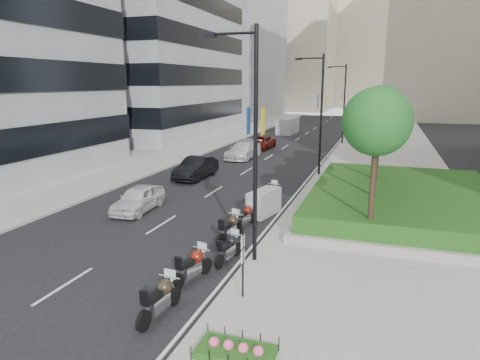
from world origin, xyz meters
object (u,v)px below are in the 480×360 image
at_px(lamp_post_2, 343,100).
at_px(motorcycle_5, 264,203).
at_px(lamp_post_0, 252,135).
at_px(car_b, 196,168).
at_px(motorcycle_3, 230,228).
at_px(car_c, 243,150).
at_px(motorcycle_2, 229,248).
at_px(motorcycle_4, 245,216).
at_px(lamp_post_1, 319,109).
at_px(parking_sign, 243,259).
at_px(delivery_van, 287,126).
at_px(car_d, 260,143).
at_px(motorcycle_0, 160,299).
at_px(car_a, 138,199).
at_px(motorcycle_1, 193,266).
at_px(motorcycle_6, 270,194).

distance_m(lamp_post_2, motorcycle_5, 29.20).
relative_size(lamp_post_0, car_b, 1.87).
xyz_separation_m(motorcycle_3, car_c, (-6.17, 20.66, 0.16)).
distance_m(motorcycle_2, motorcycle_4, 4.27).
bearing_deg(motorcycle_4, lamp_post_2, 11.04).
bearing_deg(motorcycle_4, motorcycle_3, -167.20).
xyz_separation_m(lamp_post_1, parking_sign, (0.66, -20.00, -3.61)).
bearing_deg(motorcycle_5, delivery_van, 24.00).
distance_m(lamp_post_2, motorcycle_2, 35.47).
distance_m(motorcycle_4, delivery_van, 39.91).
xyz_separation_m(motorcycle_3, car_d, (-6.27, 26.79, 0.07)).
bearing_deg(motorcycle_0, lamp_post_0, -11.31).
xyz_separation_m(parking_sign, car_a, (-8.64, 7.68, -0.75)).
relative_size(lamp_post_2, car_d, 1.83).
bearing_deg(lamp_post_1, lamp_post_0, -90.00).
distance_m(lamp_post_0, parking_sign, 4.74).
height_order(lamp_post_0, car_d, lamp_post_0).
height_order(motorcycle_2, motorcycle_5, motorcycle_5).
bearing_deg(lamp_post_0, car_b, 122.28).
relative_size(lamp_post_2, motorcycle_1, 4.10).
relative_size(car_a, car_c, 0.77).
distance_m(motorcycle_0, motorcycle_4, 8.77).
height_order(parking_sign, motorcycle_3, parking_sign).
bearing_deg(car_c, car_a, -87.10).
relative_size(motorcycle_5, motorcycle_6, 1.10).
relative_size(lamp_post_1, motorcycle_3, 3.90).
height_order(lamp_post_1, car_b, lamp_post_1).
distance_m(lamp_post_1, car_b, 10.12).
xyz_separation_m(car_a, car_b, (-0.40, 8.61, 0.09)).
height_order(parking_sign, motorcycle_6, parking_sign).
bearing_deg(motorcycle_1, lamp_post_1, 9.29).
relative_size(motorcycle_5, car_c, 0.45).
bearing_deg(motorcycle_0, car_d, 16.21).
bearing_deg(lamp_post_1, parking_sign, -88.12).
distance_m(parking_sign, motorcycle_3, 5.50).
xyz_separation_m(lamp_post_1, car_c, (-7.75, 5.61, -4.29)).
height_order(lamp_post_2, car_c, lamp_post_2).
relative_size(motorcycle_1, motorcycle_5, 0.90).
distance_m(motorcycle_2, motorcycle_5, 6.33).
bearing_deg(motorcycle_3, motorcycle_6, 7.03).
bearing_deg(motorcycle_6, motorcycle_2, -165.42).
xyz_separation_m(motorcycle_3, delivery_van, (-6.56, 41.45, 0.39)).
bearing_deg(lamp_post_0, lamp_post_2, 90.00).
distance_m(parking_sign, motorcycle_5, 9.36).
bearing_deg(motorcycle_5, lamp_post_1, 7.23).
bearing_deg(motorcycle_6, car_d, 28.41).
height_order(lamp_post_2, motorcycle_3, lamp_post_2).
xyz_separation_m(lamp_post_1, motorcycle_6, (-1.42, -8.56, -4.47)).
distance_m(motorcycle_4, car_d, 25.49).
relative_size(motorcycle_4, car_c, 0.37).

